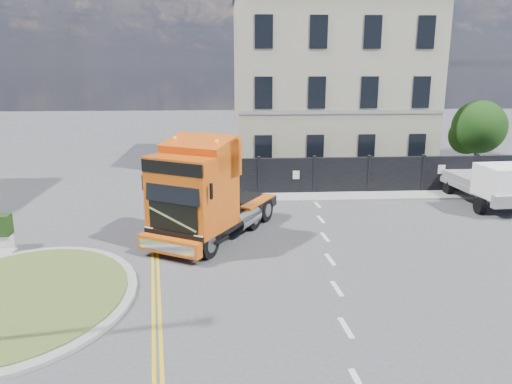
{
  "coord_description": "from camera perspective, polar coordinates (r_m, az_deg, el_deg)",
  "views": [
    {
      "loc": [
        -0.8,
        -17.1,
        6.89
      ],
      "look_at": [
        0.44,
        2.62,
        1.8
      ],
      "focal_mm": 35.0,
      "sensor_mm": 36.0,
      "label": 1
    }
  ],
  "objects": [
    {
      "name": "ground",
      "position": [
        18.45,
        -0.87,
        -7.48
      ],
      "size": [
        120.0,
        120.0,
        0.0
      ],
      "primitive_type": "plane",
      "color": "#424244",
      "rests_on": "ground"
    },
    {
      "name": "flatbed_pickup",
      "position": [
        26.69,
        25.82,
        0.76
      ],
      "size": [
        2.64,
        5.69,
        2.3
      ],
      "rotation": [
        0.0,
        0.0,
        0.08
      ],
      "color": "gray",
      "rests_on": "ground"
    },
    {
      "name": "pavement_far",
      "position": [
        26.98,
        11.11,
        -0.49
      ],
      "size": [
        20.0,
        1.6,
        0.12
      ],
      "primitive_type": "cube",
      "color": "gray",
      "rests_on": "ground"
    },
    {
      "name": "truck",
      "position": [
        19.65,
        -6.14,
        -0.52
      ],
      "size": [
        5.6,
        7.23,
        4.11
      ],
      "rotation": [
        0.0,
        0.0,
        -0.52
      ],
      "color": "black",
      "rests_on": "ground"
    },
    {
      "name": "tree",
      "position": [
        33.13,
        23.85,
        6.56
      ],
      "size": [
        3.2,
        3.2,
        4.8
      ],
      "color": "#382619",
      "rests_on": "ground"
    },
    {
      "name": "traffic_island",
      "position": [
        16.84,
        -25.33,
        -10.89
      ],
      "size": [
        6.8,
        6.8,
        0.17
      ],
      "color": "gray",
      "rests_on": "ground"
    },
    {
      "name": "georgian_building",
      "position": [
        34.3,
        8.01,
        12.45
      ],
      "size": [
        12.3,
        10.3,
        12.8
      ],
      "color": "#B1AC8C",
      "rests_on": "ground"
    },
    {
      "name": "hoarding_fence",
      "position": [
        27.75,
        11.84,
        1.88
      ],
      "size": [
        18.8,
        0.25,
        2.0
      ],
      "color": "black",
      "rests_on": "ground"
    }
  ]
}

